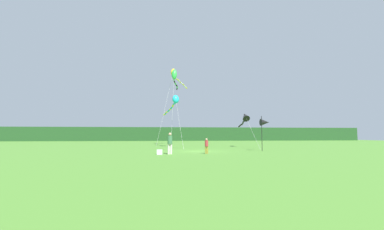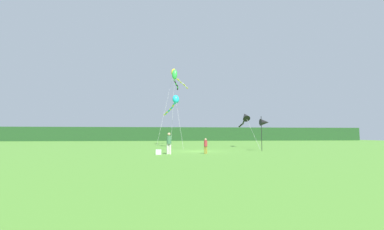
{
  "view_description": "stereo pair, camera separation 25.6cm",
  "coord_description": "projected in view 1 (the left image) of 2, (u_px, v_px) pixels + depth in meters",
  "views": [
    {
      "loc": [
        -3.55,
        -24.46,
        1.61
      ],
      "look_at": [
        0.0,
        6.0,
        4.09
      ],
      "focal_mm": 23.11,
      "sensor_mm": 36.0,
      "label": 1
    },
    {
      "loc": [
        -3.3,
        -24.49,
        1.61
      ],
      "look_at": [
        0.0,
        6.0,
        4.09
      ],
      "focal_mm": 23.11,
      "sensor_mm": 36.0,
      "label": 2
    }
  ],
  "objects": [
    {
      "name": "distant_treeline",
      "position": [
        176.0,
        134.0,
        69.2
      ],
      "size": [
        108.0,
        3.83,
        3.73
      ],
      "primitive_type": "cube",
      "color": "#234C23",
      "rests_on": "ground"
    },
    {
      "name": "kite_cyan",
      "position": [
        174.0,
        102.0,
        33.3
      ],
      "size": [
        2.4,
        9.41,
        7.05
      ],
      "color": "#B2B2B2",
      "rests_on": "ground"
    },
    {
      "name": "banner_flag_pole",
      "position": [
        265.0,
        123.0,
        25.11
      ],
      "size": [
        0.9,
        0.7,
        3.53
      ],
      "color": "black",
      "rests_on": "ground"
    },
    {
      "name": "kite_yellow",
      "position": [
        175.0,
        75.0,
        40.5
      ],
      "size": [
        5.26,
        9.43,
        12.45
      ],
      "color": "#B2B2B2",
      "rests_on": "ground"
    },
    {
      "name": "kite_green",
      "position": [
        174.0,
        76.0,
        38.41
      ],
      "size": [
        1.35,
        8.3,
        11.84
      ],
      "color": "#B2B2B2",
      "rests_on": "ground"
    },
    {
      "name": "person_adult",
      "position": [
        170.0,
        142.0,
        20.73
      ],
      "size": [
        0.4,
        0.4,
        1.8
      ],
      "color": "silver",
      "rests_on": "ground"
    },
    {
      "name": "cooler_box",
      "position": [
        160.0,
        152.0,
        20.26
      ],
      "size": [
        0.45,
        0.34,
        0.42
      ],
      "primitive_type": "cube",
      "color": "silver",
      "rests_on": "ground"
    },
    {
      "name": "kite_black",
      "position": [
        245.0,
        117.0,
        32.63
      ],
      "size": [
        0.96,
        8.18,
        4.84
      ],
      "color": "#B2B2B2",
      "rests_on": "ground"
    },
    {
      "name": "ground_plane",
      "position": [
        199.0,
        151.0,
        24.49
      ],
      "size": [
        120.0,
        120.0,
        0.0
      ],
      "primitive_type": "plane",
      "color": "#4C842D"
    },
    {
      "name": "person_child",
      "position": [
        207.0,
        145.0,
        21.25
      ],
      "size": [
        0.29,
        0.29,
        1.32
      ],
      "color": "olive",
      "rests_on": "ground"
    }
  ]
}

